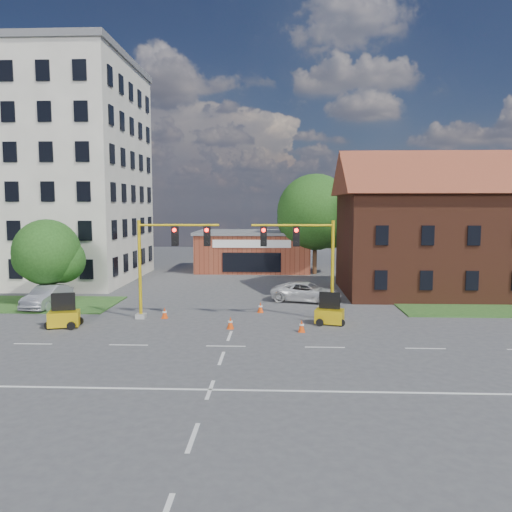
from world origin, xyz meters
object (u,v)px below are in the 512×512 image
(signal_mast_west, at_px, (166,257))
(trailer_east, at_px, (329,315))
(signal_mast_east, at_px, (306,257))
(pickup_white, at_px, (306,292))
(trailer_west, at_px, (64,317))

(signal_mast_west, relative_size, trailer_east, 3.33)
(signal_mast_west, xyz_separation_m, signal_mast_east, (8.71, 0.00, 0.00))
(signal_mast_west, relative_size, signal_mast_east, 1.00)
(signal_mast_east, height_order, pickup_white, signal_mast_east)
(pickup_white, bearing_deg, signal_mast_east, -168.39)
(signal_mast_east, height_order, trailer_west, signal_mast_east)
(trailer_east, bearing_deg, signal_mast_west, -169.72)
(trailer_west, bearing_deg, trailer_east, -10.34)
(trailer_east, relative_size, pickup_white, 0.36)
(pickup_white, bearing_deg, trailer_west, 135.67)
(trailer_west, relative_size, pickup_white, 0.38)
(trailer_west, bearing_deg, signal_mast_east, -5.74)
(signal_mast_west, bearing_deg, pickup_white, 33.29)
(signal_mast_east, bearing_deg, signal_mast_west, 180.00)
(signal_mast_east, relative_size, pickup_white, 1.20)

